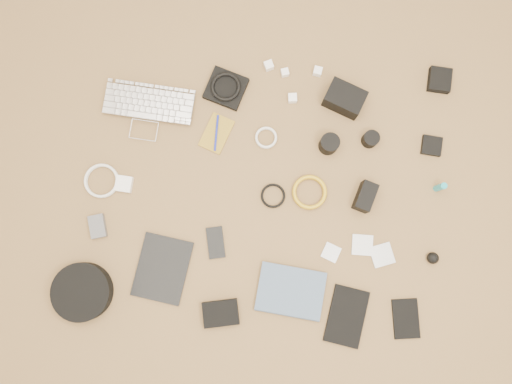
{
  "coord_description": "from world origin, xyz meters",
  "views": [
    {
      "loc": [
        0.0,
        -0.21,
        1.94
      ],
      "look_at": [
        -0.01,
        0.02,
        0.02
      ],
      "focal_mm": 35.0,
      "sensor_mm": 36.0,
      "label": 1
    }
  ],
  "objects_px": {
    "laptop": "(147,115)",
    "headphone_case": "(82,292)",
    "phone": "(216,243)",
    "paperback": "(287,316)",
    "tablet": "(162,269)",
    "dslr_camera": "(344,99)"
  },
  "relations": [
    {
      "from": "tablet",
      "to": "phone",
      "type": "bearing_deg",
      "value": 39.01
    },
    {
      "from": "laptop",
      "to": "headphone_case",
      "type": "bearing_deg",
      "value": -99.69
    },
    {
      "from": "tablet",
      "to": "paperback",
      "type": "distance_m",
      "value": 0.51
    },
    {
      "from": "tablet",
      "to": "dslr_camera",
      "type": "bearing_deg",
      "value": 56.05
    },
    {
      "from": "tablet",
      "to": "paperback",
      "type": "height_order",
      "value": "paperback"
    },
    {
      "from": "laptop",
      "to": "headphone_case",
      "type": "xyz_separation_m",
      "value": [
        -0.19,
        -0.7,
        0.02
      ]
    },
    {
      "from": "laptop",
      "to": "paperback",
      "type": "xyz_separation_m",
      "value": [
        0.58,
        -0.76,
        -0.0
      ]
    },
    {
      "from": "phone",
      "to": "headphone_case",
      "type": "height_order",
      "value": "headphone_case"
    },
    {
      "from": "headphone_case",
      "to": "phone",
      "type": "bearing_deg",
      "value": 22.83
    },
    {
      "from": "dslr_camera",
      "to": "phone",
      "type": "bearing_deg",
      "value": -106.11
    },
    {
      "from": "dslr_camera",
      "to": "paperback",
      "type": "relative_size",
      "value": 0.59
    },
    {
      "from": "dslr_camera",
      "to": "headphone_case",
      "type": "bearing_deg",
      "value": -117.56
    },
    {
      "from": "paperback",
      "to": "headphone_case",
      "type": "bearing_deg",
      "value": 93.36
    },
    {
      "from": "phone",
      "to": "paperback",
      "type": "height_order",
      "value": "paperback"
    },
    {
      "from": "tablet",
      "to": "headphone_case",
      "type": "relative_size",
      "value": 1.12
    },
    {
      "from": "dslr_camera",
      "to": "headphone_case",
      "type": "xyz_separation_m",
      "value": [
        -0.97,
        -0.79,
        -0.01
      ]
    },
    {
      "from": "phone",
      "to": "paperback",
      "type": "distance_m",
      "value": 0.39
    },
    {
      "from": "paperback",
      "to": "phone",
      "type": "bearing_deg",
      "value": 54.59
    },
    {
      "from": "tablet",
      "to": "paperback",
      "type": "xyz_separation_m",
      "value": [
        0.48,
        -0.16,
        0.01
      ]
    },
    {
      "from": "dslr_camera",
      "to": "paperback",
      "type": "height_order",
      "value": "dslr_camera"
    },
    {
      "from": "tablet",
      "to": "laptop",
      "type": "bearing_deg",
      "value": 109.8
    },
    {
      "from": "tablet",
      "to": "phone",
      "type": "xyz_separation_m",
      "value": [
        0.2,
        0.11,
        -0.0
      ]
    }
  ]
}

